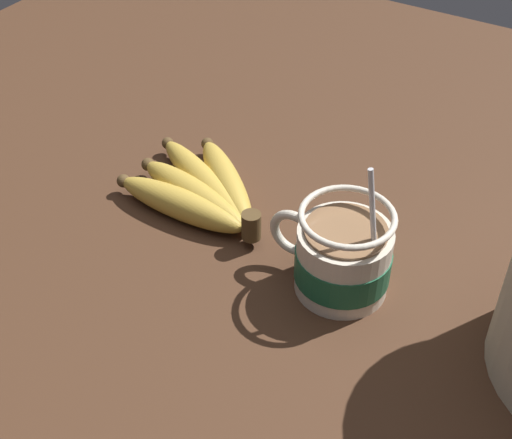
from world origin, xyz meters
TOP-DOWN VIEW (x-y plane):
  - table at (0.00, 0.00)cm, footprint 134.90×134.90cm
  - coffee_mug at (-7.50, -3.26)cm, footprint 12.32×9.02cm
  - banana_bunch at (10.99, -6.87)cm, footprint 18.61×13.75cm

SIDE VIEW (x-z plane):
  - table at x=0.00cm, z-range 0.00..2.97cm
  - banana_bunch at x=10.99cm, z-range 2.56..6.65cm
  - coffee_mug at x=-7.50cm, z-range -0.55..14.00cm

